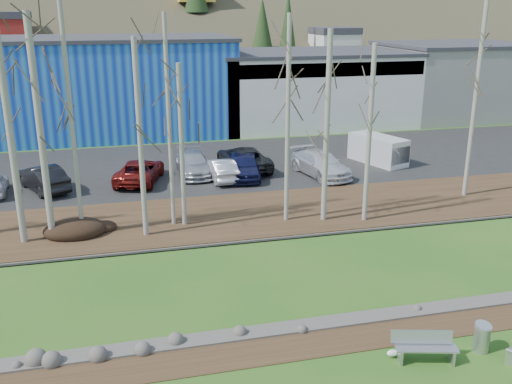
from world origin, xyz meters
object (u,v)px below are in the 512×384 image
object	(u,v)px
bench_intact	(425,347)
car_8	(245,166)
litter_bin	(482,339)
car_1	(43,178)
car_6	(244,158)
car_3	(193,164)
car_5	(221,169)
car_2	(140,171)
van_white	(380,150)
car_4	(241,166)
seagull	(393,353)
car_7	(321,164)

from	to	relation	value
bench_intact	car_8	bearing A→B (deg)	107.97
litter_bin	car_1	xyz separation A→B (m)	(-15.56, 21.14, 0.47)
car_6	litter_bin	bearing A→B (deg)	91.60
car_3	car_5	world-z (taller)	car_3
bench_intact	car_2	xyz separation A→B (m)	(-7.74, 21.55, 0.37)
car_2	van_white	distance (m)	16.78
car_5	van_white	size ratio (longest dim) A/B	0.89
car_4	car_6	world-z (taller)	car_4
car_2	car_5	bearing A→B (deg)	-171.88
bench_intact	car_1	xyz separation A→B (m)	(-13.48, 21.17, 0.43)
seagull	car_1	bearing A→B (deg)	140.74
litter_bin	car_2	bearing A→B (deg)	114.52
seagull	car_1	size ratio (longest dim) A/B	0.10
seagull	car_2	bearing A→B (deg)	127.47
car_8	car_7	bearing A→B (deg)	2.85
car_2	van_white	world-z (taller)	van_white
car_3	car_6	bearing A→B (deg)	6.91
seagull	car_8	size ratio (longest dim) A/B	0.10
car_6	car_7	xyz separation A→B (m)	(4.58, -2.63, -0.01)
car_2	seagull	bearing A→B (deg)	124.30
car_6	car_7	bearing A→B (deg)	144.80
car_2	car_6	xyz separation A→B (m)	(7.03, 1.25, 0.07)
seagull	car_5	size ratio (longest dim) A/B	0.11
litter_bin	car_5	xyz separation A→B (m)	(-4.72, 20.78, 0.38)
litter_bin	car_6	distance (m)	22.95
seagull	car_7	distance (m)	20.41
bench_intact	car_4	xyz separation A→B (m)	(-1.29, 20.89, 0.45)
car_1	car_3	distance (m)	9.35
seagull	litter_bin	bearing A→B (deg)	13.43
car_2	car_1	bearing A→B (deg)	20.21
car_3	van_white	world-z (taller)	van_white
seagull	car_8	bearing A→B (deg)	109.97
car_2	litter_bin	bearing A→B (deg)	130.92
seagull	car_3	size ratio (longest dim) A/B	0.09
seagull	car_6	size ratio (longest dim) A/B	0.08
car_1	car_3	bearing A→B (deg)	161.31
car_5	van_white	xyz separation A→B (m)	(11.67, 1.31, 0.27)
car_4	car_7	world-z (taller)	car_4
car_7	car_1	bearing A→B (deg)	165.77
litter_bin	car_8	size ratio (longest dim) A/B	0.19
bench_intact	seagull	distance (m)	1.00
car_5	car_6	xyz separation A→B (m)	(1.93, 2.00, 0.10)
car_5	car_7	xyz separation A→B (m)	(6.51, -0.63, 0.09)
car_4	car_6	bearing A→B (deg)	84.27
seagull	van_white	size ratio (longest dim) A/B	0.10
car_4	car_2	bearing A→B (deg)	-174.74
car_2	car_5	xyz separation A→B (m)	(5.10, -0.74, -0.03)
bench_intact	car_7	world-z (taller)	car_7
litter_bin	car_4	size ratio (longest dim) A/B	0.19
litter_bin	seagull	bearing A→B (deg)	173.85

